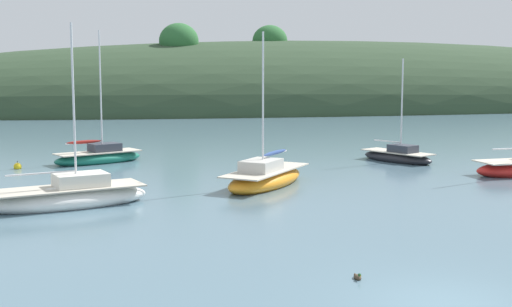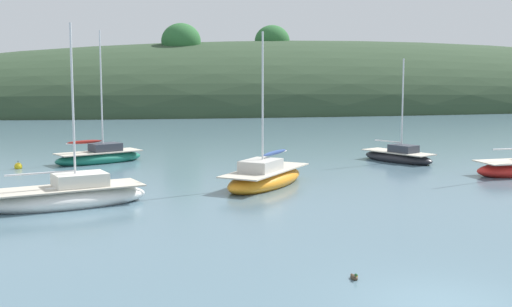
% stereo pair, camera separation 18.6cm
% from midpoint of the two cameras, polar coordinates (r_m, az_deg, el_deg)
% --- Properties ---
extents(ground_plane, '(400.00, 400.00, 0.00)m').
position_cam_midpoint_polar(ground_plane, '(17.38, 15.29, -11.98)').
color(ground_plane, slate).
extents(far_shoreline_hill, '(150.00, 36.00, 21.06)m').
position_cam_midpoint_polar(far_shoreline_hill, '(98.99, 6.30, 3.86)').
color(far_shoreline_hill, '#2D422B').
rests_on(far_shoreline_hill, ground).
extents(sailboat_navy_dinghy, '(6.94, 3.98, 7.68)m').
position_cam_midpoint_polar(sailboat_navy_dinghy, '(29.00, -15.47, -3.50)').
color(sailboat_navy_dinghy, white).
rests_on(sailboat_navy_dinghy, ground).
extents(sailboat_teal_outer, '(5.84, 6.42, 7.56)m').
position_cam_midpoint_polar(sailboat_teal_outer, '(32.76, 0.63, -2.03)').
color(sailboat_teal_outer, orange).
rests_on(sailboat_teal_outer, ground).
extents(sailboat_cream_ketch, '(5.73, 3.97, 8.04)m').
position_cam_midpoint_polar(sailboat_cream_ketch, '(41.89, -13.12, -0.27)').
color(sailboat_cream_ketch, '#196B56').
rests_on(sailboat_cream_ketch, ground).
extents(sailboat_orange_cutter, '(3.70, 5.17, 6.37)m').
position_cam_midpoint_polar(sailboat_orange_cutter, '(42.20, 11.65, -0.23)').
color(sailboat_orange_cutter, '#232328').
rests_on(sailboat_orange_cutter, ground).
extents(mooring_buoy_channel, '(0.44, 0.44, 0.54)m').
position_cam_midpoint_polar(mooring_buoy_channel, '(40.63, -19.43, -1.05)').
color(mooring_buoy_channel, yellow).
rests_on(mooring_buoy_channel, ground).
extents(duck_lone_left, '(0.18, 0.42, 0.24)m').
position_cam_midpoint_polar(duck_lone_left, '(18.76, 8.20, -10.19)').
color(duck_lone_left, '#473828').
rests_on(duck_lone_left, ground).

